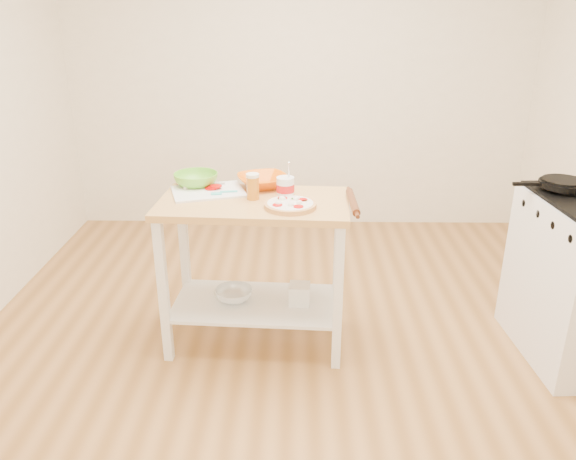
# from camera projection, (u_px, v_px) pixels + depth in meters

# --- Properties ---
(room_shell) EXTENTS (4.04, 4.54, 2.74)m
(room_shell) POSITION_uv_depth(u_px,v_px,m) (302.00, 129.00, 2.69)
(room_shell) COLOR #AF7940
(room_shell) RESTS_ON ground
(prep_island) EXTENTS (1.08, 0.64, 0.90)m
(prep_island) POSITION_uv_depth(u_px,v_px,m) (255.00, 243.00, 3.20)
(prep_island) COLOR tan
(prep_island) RESTS_ON ground
(skillet) EXTENTS (0.41, 0.26, 0.03)m
(skillet) POSITION_uv_depth(u_px,v_px,m) (562.00, 184.00, 3.13)
(skillet) COLOR black
(skillet) RESTS_ON gas_stove
(pizza) EXTENTS (0.28, 0.28, 0.04)m
(pizza) POSITION_uv_depth(u_px,v_px,m) (290.00, 204.00, 2.99)
(pizza) COLOR #E3A760
(pizza) RESTS_ON prep_island
(cutting_board) EXTENTS (0.47, 0.40, 0.04)m
(cutting_board) POSITION_uv_depth(u_px,v_px,m) (208.00, 191.00, 3.23)
(cutting_board) COLOR white
(cutting_board) RESTS_ON prep_island
(spatula) EXTENTS (0.15, 0.07, 0.01)m
(spatula) POSITION_uv_depth(u_px,v_px,m) (223.00, 192.00, 3.18)
(spatula) COLOR #41CDC7
(spatula) RESTS_ON cutting_board
(knife) EXTENTS (0.27, 0.04, 0.01)m
(knife) POSITION_uv_depth(u_px,v_px,m) (196.00, 184.00, 3.32)
(knife) COLOR silver
(knife) RESTS_ON cutting_board
(orange_bowl) EXTENTS (0.37, 0.37, 0.07)m
(orange_bowl) POSITION_uv_depth(u_px,v_px,m) (263.00, 181.00, 3.31)
(orange_bowl) COLOR #E56005
(orange_bowl) RESTS_ON prep_island
(green_bowl) EXTENTS (0.30, 0.30, 0.08)m
(green_bowl) POSITION_uv_depth(u_px,v_px,m) (196.00, 180.00, 3.32)
(green_bowl) COLOR #6BC231
(green_bowl) RESTS_ON prep_island
(beer_pint) EXTENTS (0.07, 0.07, 0.15)m
(beer_pint) POSITION_uv_depth(u_px,v_px,m) (253.00, 186.00, 3.09)
(beer_pint) COLOR orange
(beer_pint) RESTS_ON prep_island
(yogurt_tub) EXTENTS (0.10, 0.10, 0.21)m
(yogurt_tub) POSITION_uv_depth(u_px,v_px,m) (285.00, 188.00, 3.11)
(yogurt_tub) COLOR white
(yogurt_tub) RESTS_ON prep_island
(rolling_pin) EXTENTS (0.05, 0.36, 0.04)m
(rolling_pin) POSITION_uv_depth(u_px,v_px,m) (353.00, 202.00, 3.01)
(rolling_pin) COLOR #622F16
(rolling_pin) RESTS_ON prep_island
(shelf_glass_bowl) EXTENTS (0.27, 0.27, 0.07)m
(shelf_glass_bowl) POSITION_uv_depth(u_px,v_px,m) (234.00, 295.00, 3.35)
(shelf_glass_bowl) COLOR silver
(shelf_glass_bowl) RESTS_ON prep_island
(shelf_bin) EXTENTS (0.13, 0.13, 0.12)m
(shelf_bin) POSITION_uv_depth(u_px,v_px,m) (300.00, 294.00, 3.31)
(shelf_bin) COLOR white
(shelf_bin) RESTS_ON prep_island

